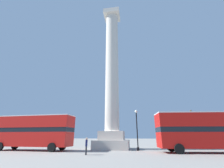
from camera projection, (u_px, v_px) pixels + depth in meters
name	position (u px, v px, depth m)	size (l,w,h in m)	color
ground_plane	(112.00, 149.00, 21.12)	(200.00, 200.00, 0.00)	gray
monument_column	(112.00, 82.00, 24.45)	(4.86, 4.86, 25.19)	beige
bus_a	(34.00, 131.00, 19.67)	(10.37, 3.16, 4.31)	red
bus_b	(208.00, 130.00, 16.83)	(11.24, 3.63, 4.30)	#B7140F
equestrian_statue	(195.00, 137.00, 22.98)	(4.17, 3.29, 5.76)	beige
street_lamp	(137.00, 128.00, 19.64)	(0.39, 0.39, 5.09)	black
pedestrian_near_lamp	(86.00, 145.00, 14.76)	(0.25, 0.44, 1.59)	#28282D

